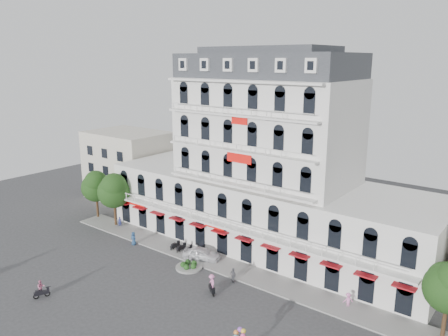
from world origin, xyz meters
TOP-DOWN VIEW (x-y plane):
  - ground at (0.00, 0.00)m, footprint 120.00×120.00m
  - sidewalk at (0.00, 9.00)m, footprint 53.00×4.00m
  - main_building at (0.00, 18.00)m, footprint 45.00×15.00m
  - flank_building_west at (-30.00, 20.00)m, footprint 14.00×10.00m
  - traffic_island at (-3.00, 6.00)m, footprint 3.20×3.20m
  - parked_scooter_row at (-6.35, 8.80)m, footprint 4.40×1.80m
  - tree_west_outer at (-25.95, 9.98)m, footprint 4.50×4.48m
  - tree_west_inner at (-20.95, 9.48)m, footprint 4.76×4.76m
  - parked_car at (-3.29, 8.68)m, footprint 5.04×3.51m
  - rider_southwest at (-10.72, -8.39)m, footprint 0.92×1.61m
  - rider_center at (2.89, 3.11)m, footprint 1.46×1.21m
  - pedestrian_left at (-13.49, 6.49)m, footprint 0.89×0.58m
  - pedestrian_mid at (3.26, 6.45)m, footprint 1.10×0.68m
  - pedestrian_right at (15.35, 9.50)m, footprint 1.14×1.12m
  - pedestrian_far at (-20.00, 9.50)m, footprint 0.66×0.68m

SIDE VIEW (x-z plane):
  - ground at x=0.00m, z-range 0.00..0.00m
  - parked_scooter_row at x=-6.35m, z-range -0.55..0.55m
  - sidewalk at x=0.00m, z-range 0.00..0.16m
  - traffic_island at x=-3.00m, z-range -0.54..1.06m
  - pedestrian_far at x=-20.00m, z-range 0.00..1.58m
  - pedestrian_right at x=15.35m, z-range 0.00..1.58m
  - parked_car at x=-3.29m, z-range 0.00..1.59m
  - pedestrian_mid at x=3.26m, z-range 0.00..1.75m
  - pedestrian_left at x=-13.49m, z-range 0.00..1.82m
  - rider_southwest at x=-10.72m, z-range 0.00..1.99m
  - rider_center at x=2.89m, z-range 0.07..2.33m
  - tree_west_outer at x=-25.95m, z-range 1.47..9.23m
  - tree_west_inner at x=-20.95m, z-range 1.56..9.81m
  - flank_building_west at x=-30.00m, z-range 0.00..12.00m
  - main_building at x=0.00m, z-range -2.94..22.86m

